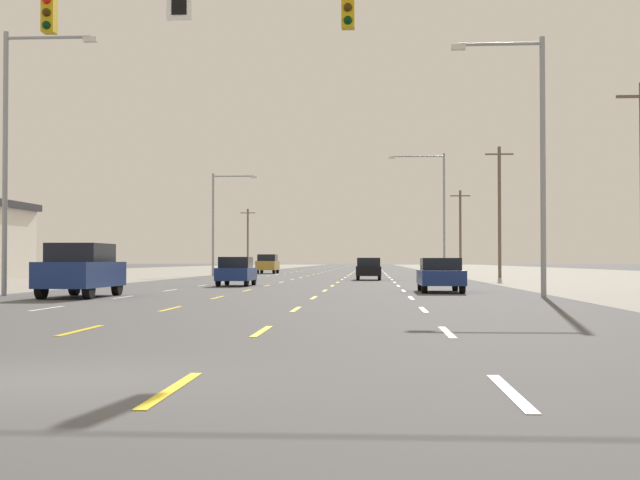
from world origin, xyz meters
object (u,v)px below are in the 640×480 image
(hatchback_inner_left_mid, at_px, (236,271))
(streetlight_left_row_1, at_px, (218,216))
(streetlight_left_row_0, at_px, (14,145))
(hatchback_inner_right_midfar, at_px, (369,269))
(suv_far_left_far, at_px, (268,264))
(suv_far_left_nearest, at_px, (81,269))
(streetlight_right_row_0, at_px, (534,148))
(sedan_far_right_near, at_px, (440,274))
(streetlight_right_row_1, at_px, (438,205))

(hatchback_inner_left_mid, xyz_separation_m, streetlight_left_row_1, (-6.38, 30.36, 4.48))
(streetlight_left_row_0, bearing_deg, hatchback_inner_right_midfar, 64.61)
(hatchback_inner_left_mid, xyz_separation_m, hatchback_inner_right_midfar, (6.98, 14.75, 0.00))
(hatchback_inner_left_mid, xyz_separation_m, suv_far_left_far, (-3.54, 43.83, 0.24))
(suv_far_left_far, xyz_separation_m, streetlight_left_row_0, (-2.93, -57.44, 4.76))
(suv_far_left_nearest, relative_size, hatchback_inner_left_mid, 1.26)
(hatchback_inner_right_midfar, height_order, streetlight_right_row_0, streetlight_right_row_0)
(hatchback_inner_left_mid, height_order, streetlight_left_row_0, streetlight_left_row_0)
(suv_far_left_nearest, xyz_separation_m, streetlight_right_row_0, (16.66, 0.99, 4.47))
(suv_far_left_far, relative_size, streetlight_right_row_0, 0.51)
(streetlight_right_row_0, height_order, streetlight_left_row_1, streetlight_right_row_0)
(streetlight_left_row_0, bearing_deg, suv_far_left_nearest, -18.31)
(sedan_far_right_near, distance_m, streetlight_left_row_1, 42.52)
(hatchback_inner_left_mid, relative_size, streetlight_right_row_1, 0.36)
(hatchback_inner_left_mid, bearing_deg, suv_far_left_far, 94.62)
(suv_far_left_far, height_order, streetlight_right_row_1, streetlight_right_row_1)
(suv_far_left_nearest, height_order, hatchback_inner_right_midfar, suv_far_left_nearest)
(sedan_far_right_near, relative_size, hatchback_inner_right_midfar, 1.15)
(hatchback_inner_right_midfar, relative_size, streetlight_left_row_1, 0.43)
(hatchback_inner_left_mid, height_order, streetlight_right_row_1, streetlight_right_row_1)
(streetlight_right_row_0, bearing_deg, sedan_far_right_near, 121.33)
(suv_far_left_nearest, relative_size, streetlight_right_row_0, 0.51)
(streetlight_right_row_0, relative_size, streetlight_right_row_1, 0.90)
(hatchback_inner_right_midfar, xyz_separation_m, suv_far_left_far, (-10.53, 29.08, 0.24))
(hatchback_inner_right_midfar, bearing_deg, streetlight_right_row_1, 68.93)
(sedan_far_right_near, distance_m, streetlight_right_row_0, 7.56)
(hatchback_inner_right_midfar, relative_size, streetlight_right_row_0, 0.41)
(hatchback_inner_left_mid, distance_m, suv_far_left_far, 43.97)
(streetlight_left_row_1, bearing_deg, suv_far_left_far, 78.09)
(streetlight_left_row_1, bearing_deg, streetlight_right_row_1, -0.00)
(hatchback_inner_left_mid, bearing_deg, streetlight_right_row_0, -45.91)
(streetlight_right_row_0, distance_m, streetlight_right_row_1, 43.97)
(streetlight_right_row_0, bearing_deg, streetlight_left_row_1, 113.99)
(sedan_far_right_near, height_order, hatchback_inner_right_midfar, hatchback_inner_right_midfar)
(suv_far_left_far, height_order, streetlight_left_row_0, streetlight_left_row_0)
(streetlight_left_row_0, xyz_separation_m, streetlight_right_row_0, (19.65, 0.00, -0.28))
(suv_far_left_nearest, height_order, hatchback_inner_left_mid, suv_far_left_nearest)
(hatchback_inner_right_midfar, bearing_deg, sedan_far_right_near, -82.35)
(suv_far_left_far, relative_size, streetlight_right_row_1, 0.46)
(streetlight_left_row_1, distance_m, streetlight_right_row_1, 19.40)
(streetlight_right_row_1, bearing_deg, streetlight_left_row_1, 180.00)
(suv_far_left_nearest, distance_m, streetlight_right_row_0, 17.28)
(streetlight_left_row_0, xyz_separation_m, streetlight_right_row_1, (19.47, 43.96, 0.44))
(streetlight_right_row_1, bearing_deg, sedan_far_right_near, -94.23)
(suv_far_left_nearest, xyz_separation_m, suv_far_left_far, (-0.06, 58.43, 0.00))
(streetlight_right_row_0, bearing_deg, streetlight_right_row_1, 90.24)
(suv_far_left_nearest, distance_m, streetlight_right_row_1, 48.16)
(suv_far_left_far, relative_size, streetlight_left_row_0, 0.48)
(suv_far_left_nearest, bearing_deg, streetlight_left_row_0, 161.69)
(suv_far_left_far, xyz_separation_m, streetlight_right_row_1, (16.54, -13.47, 5.20))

